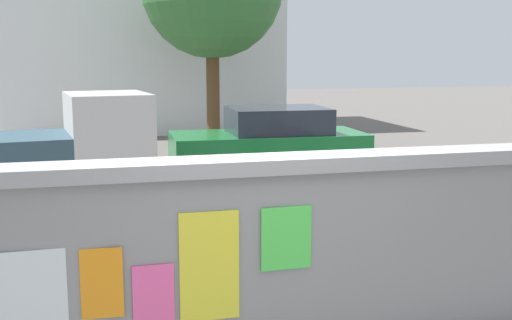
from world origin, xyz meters
TOP-DOWN VIEW (x-y plane):
  - ground at (0.00, 8.00)m, footprint 60.00×60.00m
  - poster_wall at (-0.01, -0.00)m, footprint 7.33×0.42m
  - auto_rickshaw_truck at (-2.08, 5.14)m, footprint 3.76×1.94m
  - car_parked at (2.08, 7.24)m, footprint 3.84×1.80m
  - motorcycle at (2.83, 3.19)m, footprint 1.89×0.58m
  - bicycle_near at (-0.35, 1.91)m, footprint 1.71×0.44m
  - building_background at (0.16, 16.78)m, footprint 9.17×5.19m

SIDE VIEW (x-z plane):
  - ground at x=0.00m, z-range 0.00..0.00m
  - bicycle_near at x=-0.35m, z-range -0.11..0.84m
  - motorcycle at x=2.83m, z-range 0.03..0.90m
  - car_parked at x=2.08m, z-range 0.03..1.43m
  - poster_wall at x=-0.01m, z-range 0.02..1.66m
  - auto_rickshaw_truck at x=-2.08m, z-range -0.02..1.83m
  - building_background at x=0.16m, z-range 0.02..7.99m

